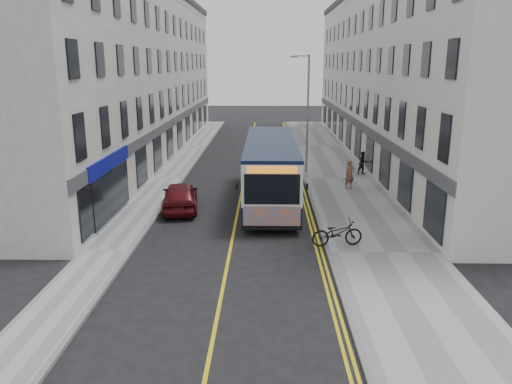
{
  "coord_description": "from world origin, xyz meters",
  "views": [
    {
      "loc": [
        1.47,
        -20.0,
        7.48
      ],
      "look_at": [
        0.99,
        2.56,
        1.6
      ],
      "focal_mm": 35.0,
      "sensor_mm": 36.0,
      "label": 1
    }
  ],
  "objects_px": {
    "city_bus": "(271,168)",
    "car_white": "(286,142)",
    "pedestrian_far": "(363,163)",
    "car_maroon": "(180,196)",
    "bicycle": "(337,233)",
    "pedestrian_near": "(350,175)",
    "streetlamp": "(307,110)"
  },
  "relations": [
    {
      "from": "car_white",
      "to": "pedestrian_near",
      "type": "bearing_deg",
      "value": -75.67
    },
    {
      "from": "city_bus",
      "to": "bicycle",
      "type": "height_order",
      "value": "city_bus"
    },
    {
      "from": "car_maroon",
      "to": "city_bus",
      "type": "bearing_deg",
      "value": -167.49
    },
    {
      "from": "pedestrian_far",
      "to": "car_white",
      "type": "height_order",
      "value": "pedestrian_far"
    },
    {
      "from": "streetlamp",
      "to": "pedestrian_near",
      "type": "bearing_deg",
      "value": -64.71
    },
    {
      "from": "pedestrian_far",
      "to": "car_maroon",
      "type": "relative_size",
      "value": 0.35
    },
    {
      "from": "streetlamp",
      "to": "car_maroon",
      "type": "distance_m",
      "value": 12.13
    },
    {
      "from": "pedestrian_far",
      "to": "car_white",
      "type": "xyz_separation_m",
      "value": [
        -4.8,
        10.3,
        -0.2
      ]
    },
    {
      "from": "bicycle",
      "to": "pedestrian_far",
      "type": "bearing_deg",
      "value": -24.33
    },
    {
      "from": "streetlamp",
      "to": "pedestrian_near",
      "type": "xyz_separation_m",
      "value": [
        2.28,
        -4.83,
        -3.4
      ]
    },
    {
      "from": "bicycle",
      "to": "pedestrian_far",
      "type": "relative_size",
      "value": 1.36
    },
    {
      "from": "city_bus",
      "to": "pedestrian_far",
      "type": "height_order",
      "value": "city_bus"
    },
    {
      "from": "pedestrian_near",
      "to": "car_maroon",
      "type": "xyz_separation_m",
      "value": [
        -9.46,
        -4.24,
        -0.23
      ]
    },
    {
      "from": "car_white",
      "to": "pedestrian_far",
      "type": "bearing_deg",
      "value": -63.52
    },
    {
      "from": "pedestrian_near",
      "to": "pedestrian_far",
      "type": "height_order",
      "value": "pedestrian_near"
    },
    {
      "from": "bicycle",
      "to": "pedestrian_far",
      "type": "xyz_separation_m",
      "value": [
        3.6,
        13.66,
        0.22
      ]
    },
    {
      "from": "streetlamp",
      "to": "city_bus",
      "type": "height_order",
      "value": "streetlamp"
    },
    {
      "from": "pedestrian_near",
      "to": "pedestrian_far",
      "type": "distance_m",
      "value": 4.27
    },
    {
      "from": "streetlamp",
      "to": "car_maroon",
      "type": "height_order",
      "value": "streetlamp"
    },
    {
      "from": "streetlamp",
      "to": "bicycle",
      "type": "xyz_separation_m",
      "value": [
        0.23,
        -14.51,
        -3.7
      ]
    },
    {
      "from": "bicycle",
      "to": "pedestrian_near",
      "type": "xyz_separation_m",
      "value": [
        2.05,
        9.68,
        0.3
      ]
    },
    {
      "from": "pedestrian_far",
      "to": "pedestrian_near",
      "type": "bearing_deg",
      "value": -127.04
    },
    {
      "from": "bicycle",
      "to": "pedestrian_near",
      "type": "relative_size",
      "value": 1.24
    },
    {
      "from": "car_white",
      "to": "bicycle",
      "type": "bearing_deg",
      "value": -85.63
    },
    {
      "from": "city_bus",
      "to": "pedestrian_far",
      "type": "xyz_separation_m",
      "value": [
        6.28,
        6.48,
        -0.97
      ]
    },
    {
      "from": "pedestrian_far",
      "to": "car_white",
      "type": "bearing_deg",
      "value": 99.16
    },
    {
      "from": "pedestrian_near",
      "to": "car_white",
      "type": "xyz_separation_m",
      "value": [
        -3.25,
        14.29,
        -0.27
      ]
    },
    {
      "from": "bicycle",
      "to": "pedestrian_near",
      "type": "distance_m",
      "value": 9.9
    },
    {
      "from": "city_bus",
      "to": "car_white",
      "type": "relative_size",
      "value": 2.75
    },
    {
      "from": "bicycle",
      "to": "pedestrian_far",
      "type": "distance_m",
      "value": 14.13
    },
    {
      "from": "bicycle",
      "to": "pedestrian_near",
      "type": "bearing_deg",
      "value": -21.54
    },
    {
      "from": "pedestrian_far",
      "to": "car_maroon",
      "type": "distance_m",
      "value": 13.74
    }
  ]
}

